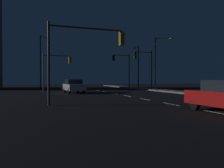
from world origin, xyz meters
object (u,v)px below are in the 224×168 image
Objects in this scene: traffic_light_mid_right at (56,65)px; street_lamp_mid_block at (42,57)px; street_lamp_across_street at (138,63)px; car_oncoming at (74,86)px; traffic_light_far_right at (85,47)px; street_lamp_corner at (158,58)px; traffic_light_mid_left at (122,64)px; traffic_light_overhead_east at (144,62)px.

street_lamp_mid_block is at bearing 104.32° from traffic_light_mid_right.
street_lamp_mid_block is (-15.08, 2.71, 0.74)m from street_lamp_across_street.
traffic_light_far_right is (-1.13, -12.94, 2.90)m from car_oncoming.
street_lamp_mid_block is 1.15× the size of street_lamp_corner.
street_lamp_corner is (13.96, -2.15, 1.10)m from traffic_light_mid_right.
traffic_light_mid_left is 0.69× the size of street_lamp_mid_block.
traffic_light_mid_left is at bearing -0.85° from street_lamp_mid_block.
car_oncoming is 6.09m from traffic_light_mid_right.
car_oncoming is 13.09m from street_lamp_mid_block.
traffic_light_mid_left is at bearing 49.53° from car_oncoming.
street_lamp_mid_block reaches higher than traffic_light_overhead_east.
car_oncoming is 15.83m from traffic_light_mid_left.
traffic_light_far_right is at bearing -114.34° from traffic_light_mid_left.
traffic_light_overhead_east is at bearing -8.29° from traffic_light_mid_right.
street_lamp_corner is (0.59, -6.16, 0.33)m from street_lamp_across_street.
street_lamp_across_street reaches higher than traffic_light_mid_right.
traffic_light_mid_right is at bearing -150.61° from traffic_light_mid_left.
traffic_light_overhead_east is 12.08m from traffic_light_mid_right.
traffic_light_far_right is at bearing -88.72° from traffic_light_mid_right.
traffic_light_mid_left is 8.27m from traffic_light_overhead_east.
street_lamp_across_street is (1.78, -2.51, 0.12)m from traffic_light_mid_left.
street_lamp_corner reaches higher than traffic_light_far_right.
traffic_light_mid_left is 13.33m from street_lamp_mid_block.
traffic_light_far_right is 0.77× the size of street_lamp_across_street.
car_oncoming is 0.53× the size of street_lamp_mid_block.
traffic_light_mid_right is (-11.58, -6.52, -0.65)m from traffic_light_mid_left.
street_lamp_across_street is at bearing 38.06° from car_oncoming.
street_lamp_corner is at bearing 14.01° from car_oncoming.
traffic_light_far_right is at bearing -125.05° from traffic_light_overhead_east.
traffic_light_mid_left reaches higher than car_oncoming.
street_lamp_corner is (13.55, 16.04, 0.89)m from traffic_light_far_right.
car_oncoming is 13.34m from street_lamp_corner.
traffic_light_mid_right is (-1.54, 5.25, 2.68)m from car_oncoming.
traffic_light_mid_right is (-0.41, 18.19, -0.21)m from traffic_light_far_right.
street_lamp_corner reaches higher than traffic_light_mid_left.
traffic_light_mid_right is 0.67× the size of street_lamp_corner.
car_oncoming is 0.86× the size of traffic_light_far_right.
street_lamp_mid_block is at bearing 179.15° from traffic_light_mid_left.
traffic_light_far_right is 25.71m from street_lamp_across_street.
car_oncoming is at bearing 84.99° from traffic_light_far_right.
traffic_light_mid_right is 14.16m from street_lamp_corner.
street_lamp_across_street reaches higher than traffic_light_overhead_east.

